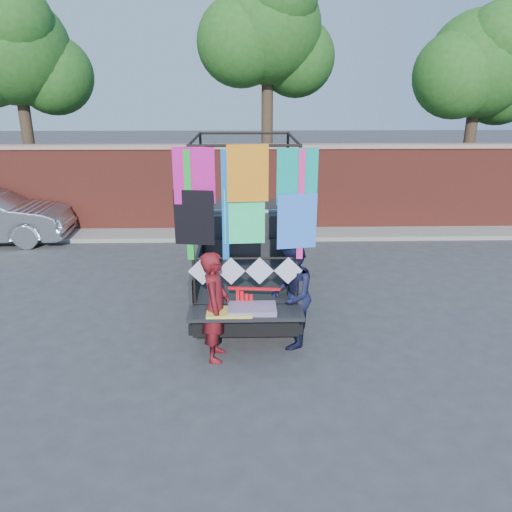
{
  "coord_description": "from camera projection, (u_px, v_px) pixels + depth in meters",
  "views": [
    {
      "loc": [
        0.25,
        -7.95,
        4.19
      ],
      "look_at": [
        0.45,
        0.01,
        1.5
      ],
      "focal_mm": 35.0,
      "sensor_mm": 36.0,
      "label": 1
    }
  ],
  "objects": [
    {
      "name": "man",
      "position": [
        291.0,
        295.0,
        8.3
      ],
      "size": [
        0.79,
        0.96,
        1.82
      ],
      "primitive_type": "imported",
      "rotation": [
        0.0,
        0.0,
        -1.69
      ],
      "color": "#141632",
      "rests_on": "ground"
    },
    {
      "name": "pickup_truck",
      "position": [
        245.0,
        251.0,
        10.71
      ],
      "size": [
        2.15,
        5.4,
        3.4
      ],
      "color": "black",
      "rests_on": "ground"
    },
    {
      "name": "ground",
      "position": [
        231.0,
        336.0,
        8.86
      ],
      "size": [
        90.0,
        90.0,
        0.0
      ],
      "primitive_type": "plane",
      "color": "#38383A",
      "rests_on": "ground"
    },
    {
      "name": "woman",
      "position": [
        215.0,
        307.0,
        7.88
      ],
      "size": [
        0.48,
        0.69,
        1.81
      ],
      "primitive_type": "imported",
      "rotation": [
        0.0,
        0.0,
        1.5
      ],
      "color": "maroon",
      "rests_on": "ground"
    },
    {
      "name": "curb",
      "position": [
        236.0,
        234.0,
        14.81
      ],
      "size": [
        30.0,
        1.2,
        0.12
      ],
      "primitive_type": "cube",
      "color": "gray",
      "rests_on": "ground"
    },
    {
      "name": "tree_left",
      "position": [
        16.0,
        55.0,
        14.76
      ],
      "size": [
        4.2,
        3.3,
        7.05
      ],
      "color": "#38281C",
      "rests_on": "ground"
    },
    {
      "name": "streamer_bundle",
      "position": [
        248.0,
        299.0,
        8.06
      ],
      "size": [
        0.85,
        0.12,
        0.59
      ],
      "color": "red",
      "rests_on": "ground"
    },
    {
      "name": "tree_mid",
      "position": [
        269.0,
        34.0,
        14.75
      ],
      "size": [
        4.2,
        3.3,
        7.73
      ],
      "color": "#38281C",
      "rests_on": "ground"
    },
    {
      "name": "tree_right",
      "position": [
        481.0,
        68.0,
        15.2
      ],
      "size": [
        4.2,
        3.3,
        6.62
      ],
      "color": "#38281C",
      "rests_on": "ground"
    },
    {
      "name": "brick_wall",
      "position": [
        235.0,
        188.0,
        15.07
      ],
      "size": [
        30.0,
        0.45,
        2.61
      ],
      "color": "maroon",
      "rests_on": "ground"
    }
  ]
}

